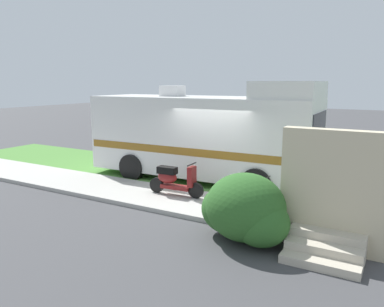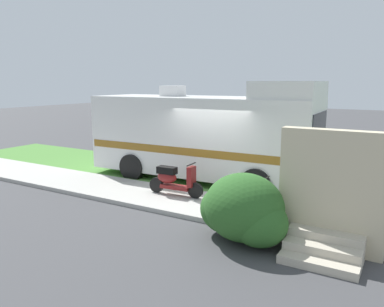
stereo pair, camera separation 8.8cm
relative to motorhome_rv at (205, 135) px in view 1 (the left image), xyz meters
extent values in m
plane|color=#424244|center=(0.80, -1.29, -1.57)|extent=(80.00, 80.00, 0.00)
cube|color=#ADAAA3|center=(0.80, -2.49, -1.51)|extent=(24.00, 2.00, 0.12)
cube|color=#4C8438|center=(0.80, 0.21, -1.53)|extent=(24.00, 3.40, 0.08)
cube|color=silver|center=(-0.12, 0.00, -0.01)|extent=(7.55, 2.56, 2.51)
cube|color=silver|center=(2.72, 0.07, 1.49)|extent=(1.86, 2.29, 0.50)
cube|color=#8C601E|center=(-0.12, 0.00, -0.39)|extent=(7.40, 2.58, 0.24)
cube|color=black|center=(3.60, 0.10, 0.42)|extent=(0.13, 2.01, 0.90)
cube|color=silver|center=(-1.24, -0.03, 1.42)|extent=(0.72, 0.62, 0.36)
cylinder|color=black|center=(2.17, 1.19, -1.12)|extent=(0.91, 0.30, 0.90)
cylinder|color=black|center=(2.23, -1.07, -1.12)|extent=(0.91, 0.30, 0.90)
cylinder|color=black|center=(-2.21, 1.07, -1.12)|extent=(0.91, 0.30, 0.90)
cylinder|color=black|center=(-2.15, -1.19, -1.12)|extent=(0.91, 0.30, 0.90)
cylinder|color=black|center=(0.90, -2.21, -1.23)|extent=(0.44, 0.12, 0.44)
cylinder|color=black|center=(-0.36, -2.28, -1.23)|extent=(0.44, 0.12, 0.44)
cube|color=maroon|center=(0.27, -2.25, -1.21)|extent=(0.90, 0.33, 0.10)
cube|color=black|center=(-0.01, -2.26, -0.75)|extent=(0.57, 0.29, 0.20)
ellipsoid|color=maroon|center=(-0.01, -2.26, -0.95)|extent=(0.62, 0.33, 0.36)
cube|color=maroon|center=(0.77, -2.22, -0.85)|extent=(0.16, 0.33, 0.56)
cylinder|color=black|center=(0.77, -2.22, -0.50)|extent=(0.06, 0.50, 0.04)
sphere|color=white|center=(0.77, -2.22, -0.67)|extent=(0.12, 0.12, 0.12)
torus|color=black|center=(3.06, -2.49, -1.09)|extent=(0.71, 0.05, 0.71)
torus|color=black|center=(2.05, -2.48, -1.09)|extent=(0.71, 0.05, 0.71)
cylinder|color=#1E6699|center=(2.71, -2.49, -0.92)|extent=(0.57, 0.04, 0.68)
cylinder|color=#1E6699|center=(2.41, -2.48, -0.95)|extent=(0.10, 0.04, 0.61)
cylinder|color=#1E6699|center=(2.68, -2.48, -0.62)|extent=(0.61, 0.04, 0.09)
cylinder|color=#1E6699|center=(2.24, -2.48, -1.17)|extent=(0.40, 0.04, 0.19)
cylinder|color=#1E6699|center=(2.21, -2.48, -0.87)|extent=(0.35, 0.04, 0.47)
cylinder|color=#1E6699|center=(3.02, -2.49, -0.84)|extent=(0.12, 0.04, 0.51)
cube|color=black|center=(2.38, -2.48, -0.61)|extent=(0.20, 0.10, 0.06)
cylinder|color=black|center=(2.98, -2.49, -0.55)|extent=(0.03, 0.52, 0.03)
cube|color=silver|center=(5.10, 4.42, -0.93)|extent=(2.89, 2.05, 0.71)
cylinder|color=black|center=(4.73, 5.34, -1.19)|extent=(0.77, 0.27, 0.76)
cylinder|color=black|center=(4.80, 3.48, -1.19)|extent=(0.77, 0.27, 0.76)
cube|color=#BCB29E|center=(4.65, -4.09, -1.49)|extent=(1.40, 0.96, 0.16)
cube|color=#BCB29E|center=(4.65, -3.93, -1.33)|extent=(1.40, 0.64, 0.16)
cube|color=#BCB29E|center=(4.65, -3.77, -1.17)|extent=(1.40, 0.32, 0.16)
cube|color=beige|center=(4.65, -3.46, -0.37)|extent=(2.00, 0.30, 2.40)
ellipsoid|color=#2D6026|center=(3.05, -3.99, -0.81)|extent=(1.67, 1.51, 1.42)
ellipsoid|color=#2D6026|center=(2.64, -3.82, -0.98)|extent=(1.25, 1.13, 1.07)
ellipsoid|color=#2D6026|center=(3.43, -4.12, -1.02)|extent=(1.17, 1.05, 1.00)
cylinder|color=brown|center=(5.09, -2.39, -1.34)|extent=(0.06, 0.06, 0.22)
cylinder|color=brown|center=(5.09, -2.39, -1.21)|extent=(0.03, 0.03, 0.04)
cylinder|color=black|center=(5.09, -2.39, -1.18)|extent=(0.03, 0.03, 0.02)
cylinder|color=#19722D|center=(3.76, -2.54, -1.35)|extent=(0.07, 0.07, 0.19)
cylinder|color=#19722D|center=(3.76, -2.54, -1.23)|extent=(0.03, 0.03, 0.04)
cylinder|color=black|center=(3.76, -2.54, -1.21)|extent=(0.04, 0.04, 0.01)
camera|label=1|loc=(5.78, -10.95, 1.71)|focal=35.26mm
camera|label=2|loc=(5.86, -10.91, 1.71)|focal=35.26mm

